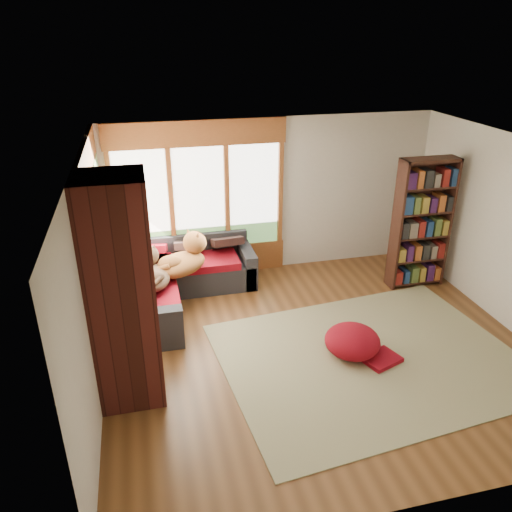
{
  "coord_description": "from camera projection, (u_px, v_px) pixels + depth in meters",
  "views": [
    {
      "loc": [
        -2.09,
        -5.17,
        3.89
      ],
      "look_at": [
        -0.62,
        1.0,
        0.95
      ],
      "focal_mm": 35.0,
      "sensor_mm": 36.0,
      "label": 1
    }
  ],
  "objects": [
    {
      "name": "floor",
      "position": [
        318.0,
        347.0,
        6.64
      ],
      "size": [
        5.5,
        5.5,
        0.0
      ],
      "primitive_type": "plane",
      "color": "#593518",
      "rests_on": "ground"
    },
    {
      "name": "ceiling",
      "position": [
        331.0,
        153.0,
        5.55
      ],
      "size": [
        5.5,
        5.5,
        0.0
      ],
      "primitive_type": "plane",
      "color": "white"
    },
    {
      "name": "wall_back",
      "position": [
        271.0,
        196.0,
        8.3
      ],
      "size": [
        5.5,
        0.04,
        2.6
      ],
      "primitive_type": "cube",
      "color": "silver",
      "rests_on": "ground"
    },
    {
      "name": "wall_front",
      "position": [
        437.0,
        391.0,
        3.89
      ],
      "size": [
        5.5,
        0.04,
        2.6
      ],
      "primitive_type": "cube",
      "color": "silver",
      "rests_on": "ground"
    },
    {
      "name": "wall_left",
      "position": [
        90.0,
        283.0,
        5.52
      ],
      "size": [
        0.04,
        5.0,
        2.6
      ],
      "primitive_type": "cube",
      "color": "silver",
      "rests_on": "ground"
    },
    {
      "name": "windows_back",
      "position": [
        200.0,
        199.0,
        8.0
      ],
      "size": [
        2.82,
        0.1,
        1.9
      ],
      "color": "#955226",
      "rests_on": "wall_back"
    },
    {
      "name": "windows_left",
      "position": [
        97.0,
        238.0,
        6.56
      ],
      "size": [
        0.1,
        2.62,
        1.9
      ],
      "color": "#955226",
      "rests_on": "wall_left"
    },
    {
      "name": "roller_blind",
      "position": [
        99.0,
        190.0,
        7.13
      ],
      "size": [
        0.03,
        0.72,
        0.9
      ],
      "primitive_type": "cube",
      "color": "#698B58",
      "rests_on": "wall_left"
    },
    {
      "name": "brick_chimney",
      "position": [
        122.0,
        294.0,
        5.28
      ],
      "size": [
        0.7,
        0.7,
        2.6
      ],
      "primitive_type": "cube",
      "color": "#471914",
      "rests_on": "ground"
    },
    {
      "name": "sectional_sofa",
      "position": [
        160.0,
        284.0,
        7.6
      ],
      "size": [
        2.2,
        2.2,
        0.8
      ],
      "rotation": [
        0.0,
        0.0,
        0.07
      ],
      "color": "#232428",
      "rests_on": "ground"
    },
    {
      "name": "area_rug",
      "position": [
        370.0,
        358.0,
        6.41
      ],
      "size": [
        3.99,
        3.21,
        0.01
      ],
      "primitive_type": "cube",
      "rotation": [
        0.0,
        0.0,
        0.1
      ],
      "color": "beige",
      "rests_on": "ground"
    },
    {
      "name": "bookshelf",
      "position": [
        422.0,
        224.0,
        7.83
      ],
      "size": [
        0.9,
        0.3,
        2.1
      ],
      "color": "#3C1D14",
      "rests_on": "ground"
    },
    {
      "name": "pouf",
      "position": [
        352.0,
        340.0,
        6.42
      ],
      "size": [
        0.93,
        0.93,
        0.39
      ],
      "primitive_type": "ellipsoid",
      "rotation": [
        0.0,
        0.0,
        -0.38
      ],
      "color": "maroon",
      "rests_on": "area_rug"
    },
    {
      "name": "dog_tan",
      "position": [
        183.0,
        256.0,
        7.39
      ],
      "size": [
        1.03,
        0.97,
        0.5
      ],
      "rotation": [
        0.0,
        0.0,
        0.65
      ],
      "color": "brown",
      "rests_on": "sectional_sofa"
    },
    {
      "name": "dog_brindle",
      "position": [
        151.0,
        269.0,
        7.06
      ],
      "size": [
        0.55,
        0.84,
        0.44
      ],
      "rotation": [
        0.0,
        0.0,
        1.65
      ],
      "color": "#402B1E",
      "rests_on": "sectional_sofa"
    },
    {
      "name": "throw_pillows",
      "position": [
        160.0,
        251.0,
        7.53
      ],
      "size": [
        1.98,
        1.68,
        0.45
      ],
      "color": "#2F1E1B",
      "rests_on": "sectional_sofa"
    }
  ]
}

